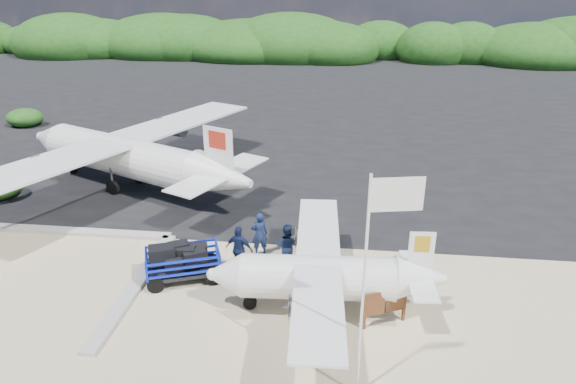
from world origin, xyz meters
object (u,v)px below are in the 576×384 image
(crew_b, at_px, (286,246))
(crew_c, at_px, (239,249))
(signboard, at_px, (383,324))
(crew_a, at_px, (259,234))
(aircraft_small, at_px, (151,102))
(baggage_cart, at_px, (185,280))

(crew_b, bearing_deg, crew_c, 18.16)
(signboard, xyz_separation_m, crew_c, (-4.93, 2.50, 0.87))
(crew_a, distance_m, aircraft_small, 27.63)
(aircraft_small, bearing_deg, baggage_cart, 109.49)
(aircraft_small, bearing_deg, crew_c, 113.46)
(baggage_cart, height_order, crew_b, crew_b)
(baggage_cart, distance_m, signboard, 6.94)
(signboard, bearing_deg, crew_c, 128.18)
(crew_b, xyz_separation_m, aircraft_small, (-14.50, 24.86, -0.83))
(crew_b, relative_size, crew_c, 0.95)
(baggage_cart, height_order, crew_a, crew_a)
(crew_b, height_order, aircraft_small, crew_b)
(baggage_cart, xyz_separation_m, signboard, (6.73, -1.70, 0.00))
(baggage_cart, xyz_separation_m, crew_c, (1.80, 0.80, 0.87))
(crew_a, xyz_separation_m, crew_b, (1.10, -0.71, -0.03))
(signboard, bearing_deg, aircraft_small, 97.66)
(signboard, height_order, crew_a, crew_a)
(baggage_cart, bearing_deg, aircraft_small, 92.07)
(crew_a, xyz_separation_m, crew_c, (-0.50, -1.24, 0.01))
(aircraft_small, bearing_deg, crew_b, 116.77)
(baggage_cart, relative_size, crew_a, 1.56)
(crew_c, height_order, aircraft_small, crew_c)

